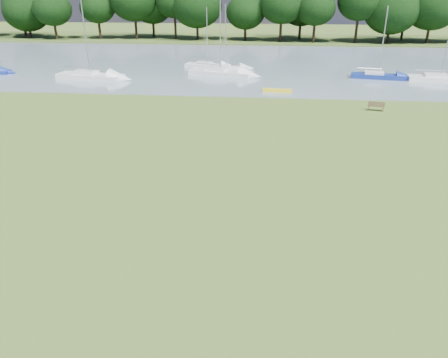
# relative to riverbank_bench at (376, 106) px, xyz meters

# --- Properties ---
(ground) EXTENTS (220.00, 220.00, 0.00)m
(ground) POSITION_rel_riverbank_bench_xyz_m (-13.65, -18.10, -0.44)
(ground) COLOR olive
(river) EXTENTS (220.00, 40.00, 0.10)m
(river) POSITION_rel_riverbank_bench_xyz_m (-13.65, 23.90, -0.44)
(river) COLOR slate
(river) RESTS_ON ground
(far_bank) EXTENTS (220.00, 20.00, 0.40)m
(far_bank) POSITION_rel_riverbank_bench_xyz_m (-13.65, 53.90, -0.44)
(far_bank) COLOR #4C6626
(far_bank) RESTS_ON ground
(riverbank_bench) EXTENTS (1.47, 0.69, 0.87)m
(riverbank_bench) POSITION_rel_riverbank_bench_xyz_m (0.00, 0.00, 0.00)
(riverbank_bench) COLOR brown
(riverbank_bench) RESTS_ON ground
(kayak) EXTENTS (3.08, 0.89, 0.30)m
(kayak) POSITION_rel_riverbank_bench_xyz_m (-8.71, 6.48, -0.24)
(kayak) COLOR yellow
(kayak) RESTS_ON river
(tree_line) EXTENTS (138.03, 9.04, 10.94)m
(tree_line) POSITION_rel_riverbank_bench_xyz_m (-15.92, 49.90, 6.06)
(tree_line) COLOR black
(tree_line) RESTS_ON far_bank
(sailboat_3) EXTENTS (8.14, 4.20, 9.42)m
(sailboat_3) POSITION_rel_riverbank_bench_xyz_m (-15.67, 14.93, 0.13)
(sailboat_3) COLOR white
(sailboat_3) RESTS_ON river
(sailboat_4) EXTENTS (6.43, 2.76, 8.14)m
(sailboat_4) POSITION_rel_riverbank_bench_xyz_m (3.34, 14.80, 0.09)
(sailboat_4) COLOR navy
(sailboat_4) RESTS_ON river
(sailboat_5) EXTENTS (8.42, 3.70, 10.44)m
(sailboat_5) POSITION_rel_riverbank_bench_xyz_m (-30.90, 11.26, 0.14)
(sailboat_5) COLOR white
(sailboat_5) RESTS_ON river
(sailboat_6) EXTENTS (6.28, 2.90, 7.66)m
(sailboat_6) POSITION_rel_riverbank_bench_xyz_m (-17.97, 20.22, 0.05)
(sailboat_6) COLOR white
(sailboat_6) RESTS_ON river
(sailboat_7) EXTENTS (6.08, 3.77, 8.11)m
(sailboat_7) POSITION_rel_riverbank_bench_xyz_m (-15.36, 18.11, 0.01)
(sailboat_7) COLOR white
(sailboat_7) RESTS_ON river
(sailboat_8) EXTENTS (7.36, 2.59, 9.40)m
(sailboat_8) POSITION_rel_riverbank_bench_xyz_m (10.19, 13.94, 0.11)
(sailboat_8) COLOR white
(sailboat_8) RESTS_ON river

